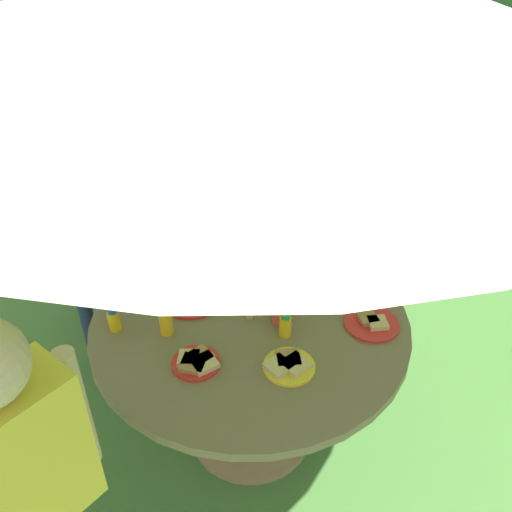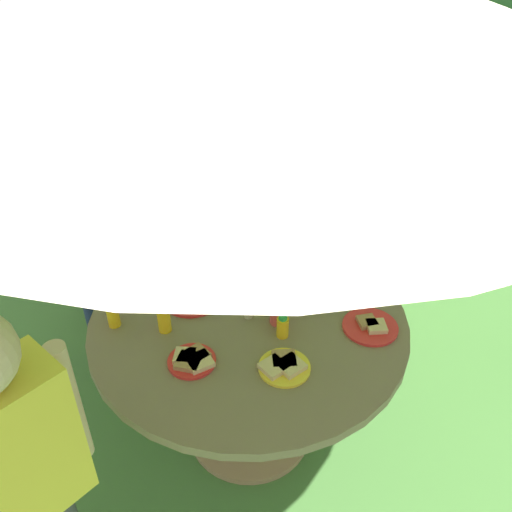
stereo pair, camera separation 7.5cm
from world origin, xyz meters
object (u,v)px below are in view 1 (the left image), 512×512
Objects in this scene: wooden_chair at (120,229)px; juice_bottle_near_left at (285,326)px; plate_far_right at (192,298)px; child_in_white_shirt at (277,179)px; juice_bottle_back_edge at (255,281)px; child_in_yellow_shirt at (20,460)px; juice_bottle_center_front at (114,320)px; dome_tent at (285,140)px; plate_center_back at (301,261)px; snack_bowl at (319,288)px; cup_far at (190,268)px; plate_far_left at (372,323)px; juice_bottle_mid_right at (166,321)px; cup_near at (280,316)px; garden_table at (250,341)px; child_in_grey_shirt at (81,254)px; juice_bottle_front_edge at (250,267)px; plate_mid_left at (197,362)px; plate_near_right at (288,365)px.

wooden_chair is 8.90× the size of juice_bottle_near_left.
juice_bottle_near_left reaches higher than plate_far_right.
juice_bottle_back_edge is (0.27, -0.79, -0.07)m from child_in_white_shirt.
child_in_yellow_shirt is 0.71m from juice_bottle_center_front.
child_in_yellow_shirt is 10.71× the size of juice_bottle_back_edge.
plate_center_back is (0.73, -1.41, 0.07)m from dome_tent.
cup_far is (-0.57, -0.12, -0.01)m from snack_bowl.
plate_far_right is at bearing -164.46° from plate_far_left.
juice_bottle_mid_right is at bearing -105.40° from wooden_chair.
cup_near is (0.56, 0.34, -0.02)m from juice_bottle_center_front.
cup_far reaches higher than plate_center_back.
juice_bottle_near_left is at bearing -17.18° from cup_far.
juice_bottle_near_left is (0.50, -0.97, -0.08)m from child_in_white_shirt.
wooden_chair is 0.67× the size of child_in_yellow_shirt.
child_in_grey_shirt is at bearing 178.80° from garden_table.
child_in_grey_shirt reaches higher than plate_center_back.
juice_bottle_back_edge reaches higher than juice_bottle_center_front.
juice_bottle_near_left is at bearing -9.86° from child_in_yellow_shirt.
plate_far_left is at bearing -6.09° from juice_bottle_front_edge.
plate_mid_left and plate_far_right have the same top height.
plate_far_left is at bearing 23.94° from cup_near.
juice_bottle_front_edge is at bearing 137.48° from juice_bottle_near_left.
juice_bottle_center_front is (-0.47, -0.76, 0.04)m from plate_center_back.
plate_far_left is 1.15× the size of plate_near_right.
juice_bottle_center_front is at bearing -98.10° from cup_far.
snack_bowl is 0.93× the size of plate_near_right.
cup_near is at bearing 129.20° from juice_bottle_near_left.
juice_bottle_mid_right is at bearing -84.38° from plate_far_right.
child_in_white_shirt is at bearing 117.35° from plate_near_right.
child_in_grey_shirt is 1.09m from juice_bottle_near_left.
cup_far is (0.77, -0.40, 0.24)m from wooden_chair.
plate_near_right is at bearing -35.58° from garden_table.
cup_near is at bearing -62.27° from dome_tent.
juice_bottle_back_edge is (0.21, 0.18, 0.05)m from plate_far_right.
cup_near is at bearing -34.82° from juice_bottle_back_edge.
child_in_white_shirt is 0.83m from juice_bottle_back_edge.
child_in_grey_shirt is 8.83× the size of juice_bottle_mid_right.
juice_bottle_center_front is (-0.39, 0.02, 0.03)m from plate_mid_left.
plate_far_right is at bearing -148.62° from snack_bowl.
plate_mid_left is at bearing -2.36° from juice_bottle_center_front.
garden_table is at bearing 170.07° from juice_bottle_near_left.
plate_far_right is at bearing -2.20° from child_in_grey_shirt.
plate_far_left is (1.37, 0.16, 0.00)m from child_in_grey_shirt.
child_in_yellow_shirt reaches higher than plate_near_right.
child_in_white_shirt is 19.50× the size of cup_near.
plate_mid_left is 1.44× the size of juice_bottle_back_edge.
juice_bottle_center_front reaches higher than plate_near_right.
child_in_yellow_shirt is at bearing -104.15° from plate_mid_left.
child_in_yellow_shirt is 7.17× the size of plate_near_right.
juice_bottle_center_front reaches higher than cup_near.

